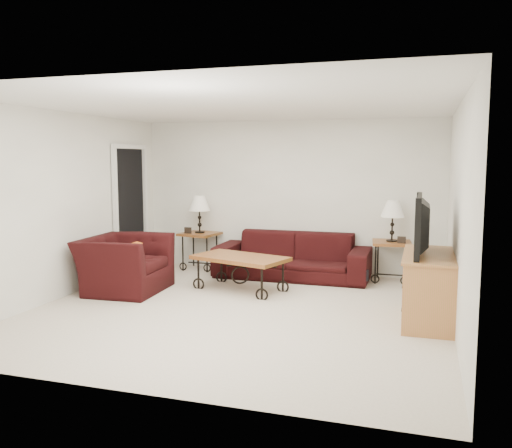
{
  "coord_description": "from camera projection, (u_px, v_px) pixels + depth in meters",
  "views": [
    {
      "loc": [
        2.13,
        -6.13,
        1.86
      ],
      "look_at": [
        0.0,
        0.7,
        1.0
      ],
      "focal_mm": 37.67,
      "sensor_mm": 36.0,
      "label": 1
    }
  ],
  "objects": [
    {
      "name": "television",
      "position": [
        429.0,
        225.0,
        6.1
      ],
      "size": [
        0.15,
        1.17,
        0.68
      ],
      "primitive_type": "imported",
      "rotation": [
        0.0,
        0.0,
        -1.57
      ],
      "color": "black",
      "rests_on": "tv_stand"
    },
    {
      "name": "wall_front",
      "position": [
        132.0,
        239.0,
        4.14
      ],
      "size": [
        5.0,
        0.02,
        2.5
      ],
      "primitive_type": "cube",
      "color": "white",
      "rests_on": "ground"
    },
    {
      "name": "lamp_right",
      "position": [
        392.0,
        221.0,
        8.13
      ],
      "size": [
        0.39,
        0.39,
        0.62
      ],
      "primitive_type": null,
      "rotation": [
        0.0,
        0.0,
        0.1
      ],
      "color": "black",
      "rests_on": "side_table_right"
    },
    {
      "name": "photo_frame_right",
      "position": [
        402.0,
        240.0,
        7.97
      ],
      "size": [
        0.13,
        0.03,
        0.1
      ],
      "primitive_type": "cube",
      "rotation": [
        0.0,
        0.0,
        -0.11
      ],
      "color": "black",
      "rests_on": "side_table_right"
    },
    {
      "name": "ceiling",
      "position": [
        238.0,
        105.0,
        6.36
      ],
      "size": [
        5.0,
        5.0,
        0.0
      ],
      "primitive_type": "plane",
      "color": "white",
      "rests_on": "wall_back"
    },
    {
      "name": "side_table_left",
      "position": [
        200.0,
        251.0,
        9.14
      ],
      "size": [
        0.67,
        0.67,
        0.63
      ],
      "primitive_type": "cube",
      "rotation": [
        0.0,
        0.0,
        -0.17
      ],
      "color": "brown",
      "rests_on": "ground"
    },
    {
      "name": "wall_right",
      "position": [
        458.0,
        217.0,
        5.77
      ],
      "size": [
        0.02,
        5.0,
        2.5
      ],
      "primitive_type": "cube",
      "color": "white",
      "rests_on": "ground"
    },
    {
      "name": "armchair",
      "position": [
        125.0,
        264.0,
        7.6
      ],
      "size": [
        1.11,
        1.25,
        0.78
      ],
      "primitive_type": "imported",
      "rotation": [
        0.0,
        0.0,
        1.62
      ],
      "color": "black",
      "rests_on": "ground"
    },
    {
      "name": "backpack",
      "position": [
        361.0,
        270.0,
        7.88
      ],
      "size": [
        0.45,
        0.39,
        0.49
      ],
      "primitive_type": "ellipsoid",
      "rotation": [
        0.0,
        0.0,
        -0.32
      ],
      "color": "black",
      "rests_on": "ground"
    },
    {
      "name": "wall_back",
      "position": [
        288.0,
        197.0,
        8.88
      ],
      "size": [
        5.0,
        0.02,
        2.5
      ],
      "primitive_type": "cube",
      "color": "white",
      "rests_on": "ground"
    },
    {
      "name": "throw_pillow",
      "position": [
        132.0,
        256.0,
        7.49
      ],
      "size": [
        0.11,
        0.36,
        0.35
      ],
      "primitive_type": "cube",
      "rotation": [
        0.0,
        0.0,
        1.62
      ],
      "color": "#B46317",
      "rests_on": "armchair"
    },
    {
      "name": "side_table_right",
      "position": [
        391.0,
        261.0,
        8.2
      ],
      "size": [
        0.62,
        0.62,
        0.62
      ],
      "primitive_type": "cube",
      "rotation": [
        0.0,
        0.0,
        0.1
      ],
      "color": "brown",
      "rests_on": "ground"
    },
    {
      "name": "doorway",
      "position": [
        130.0,
        211.0,
        8.83
      ],
      "size": [
        0.08,
        0.94,
        2.04
      ],
      "primitive_type": "cube",
      "color": "black",
      "rests_on": "ground"
    },
    {
      "name": "wall_left",
      "position": [
        64.0,
        205.0,
        7.25
      ],
      "size": [
        0.02,
        5.0,
        2.5
      ],
      "primitive_type": "cube",
      "color": "white",
      "rests_on": "ground"
    },
    {
      "name": "ground",
      "position": [
        239.0,
        310.0,
        6.66
      ],
      "size": [
        5.0,
        5.0,
        0.0
      ],
      "primitive_type": "plane",
      "color": "beige",
      "rests_on": "ground"
    },
    {
      "name": "tv_stand",
      "position": [
        429.0,
        288.0,
        6.18
      ],
      "size": [
        0.55,
        1.31,
        0.79
      ],
      "primitive_type": "cube",
      "color": "#B36842",
      "rests_on": "ground"
    },
    {
      "name": "sofa",
      "position": [
        292.0,
        256.0,
        8.48
      ],
      "size": [
        2.41,
        0.94,
        0.7
      ],
      "primitive_type": "imported",
      "color": "black",
      "rests_on": "ground"
    },
    {
      "name": "coffee_table",
      "position": [
        240.0,
        273.0,
        7.67
      ],
      "size": [
        1.46,
        1.06,
        0.49
      ],
      "primitive_type": "cube",
      "rotation": [
        0.0,
        0.0,
        -0.29
      ],
      "color": "brown",
      "rests_on": "ground"
    },
    {
      "name": "lamp_left",
      "position": [
        200.0,
        214.0,
        9.07
      ],
      "size": [
        0.41,
        0.41,
        0.63
      ],
      "primitive_type": null,
      "rotation": [
        0.0,
        0.0,
        -0.17
      ],
      "color": "black",
      "rests_on": "side_table_left"
    },
    {
      "name": "photo_frame_left",
      "position": [
        188.0,
        230.0,
        9.0
      ],
      "size": [
        0.13,
        0.02,
        0.1
      ],
      "primitive_type": "cube",
      "rotation": [
        0.0,
        0.0,
        0.0
      ],
      "color": "black",
      "rests_on": "side_table_left"
    }
  ]
}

